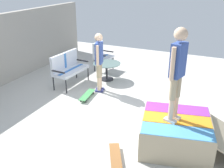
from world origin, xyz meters
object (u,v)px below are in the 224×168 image
object	(u,v)px
patio_chair_near_house	(101,53)
skateboard_spare	(116,157)
person_skater	(177,68)
patio_bench	(68,66)
person_watching	(99,58)
skate_ramp	(177,133)
patio_table	(107,68)
skateboard_by_bench	(87,95)

from	to	relation	value
patio_chair_near_house	skateboard_spare	world-z (taller)	patio_chair_near_house
person_skater	skateboard_spare	world-z (taller)	person_skater
patio_bench	skateboard_spare	bearing A→B (deg)	-133.82
patio_bench	person_watching	xyz separation A→B (m)	(-0.03, -1.11, 0.40)
skate_ramp	patio_table	distance (m)	3.92
skate_ramp	patio_chair_near_house	size ratio (longest dim) A/B	2.34
patio_chair_near_house	person_watching	distance (m)	1.93
patio_chair_near_house	person_watching	bearing A→B (deg)	-154.37
patio_bench	patio_chair_near_house	bearing A→B (deg)	-10.10
patio_chair_near_house	skateboard_spare	size ratio (longest dim) A/B	1.28
patio_bench	skateboard_spare	size ratio (longest dim) A/B	1.60
patio_bench	skate_ramp	bearing A→B (deg)	-115.51
person_watching	person_skater	bearing A→B (deg)	-126.01
person_skater	skateboard_spare	xyz separation A→B (m)	(-0.85, 0.82, -1.60)
skateboard_by_bench	skate_ramp	bearing A→B (deg)	-113.39
patio_table	skateboard_spare	distance (m)	4.10
patio_table	skateboard_spare	bearing A→B (deg)	-151.81
patio_chair_near_house	skateboard_spare	distance (m)	5.11
patio_chair_near_house	skateboard_spare	bearing A→B (deg)	-149.93
skate_ramp	patio_bench	size ratio (longest dim) A/B	1.87
person_watching	person_skater	world-z (taller)	person_skater
patio_chair_near_house	patio_table	xyz separation A→B (m)	(-0.79, -0.61, -0.21)
skate_ramp	patio_bench	distance (m)	4.20
skate_ramp	patio_table	size ratio (longest dim) A/B	2.66
person_skater	skateboard_spare	bearing A→B (deg)	135.91
person_skater	patio_bench	bearing A→B (deg)	62.81
skate_ramp	person_skater	bearing A→B (deg)	125.64
skateboard_spare	person_watching	bearing A→B (deg)	32.67
patio_bench	person_watching	distance (m)	1.18
person_skater	skateboard_by_bench	world-z (taller)	person_skater
skate_ramp	skateboard_spare	world-z (taller)	skate_ramp
person_watching	patio_table	bearing A→B (deg)	12.46
patio_bench	skateboard_by_bench	xyz separation A→B (m)	(-0.61, -1.01, -0.53)
skate_ramp	patio_chair_near_house	world-z (taller)	patio_chair_near_house
patio_chair_near_house	patio_table	bearing A→B (deg)	-142.28
person_skater	skateboard_by_bench	size ratio (longest dim) A/B	2.18
patio_bench	patio_chair_near_house	world-z (taller)	same
patio_table	patio_chair_near_house	bearing A→B (deg)	37.72
skate_ramp	person_watching	size ratio (longest dim) A/B	1.38
patio_chair_near_house	skateboard_by_bench	bearing A→B (deg)	-162.58
patio_table	person_skater	bearing A→B (deg)	-135.05
patio_table	person_watching	world-z (taller)	person_watching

